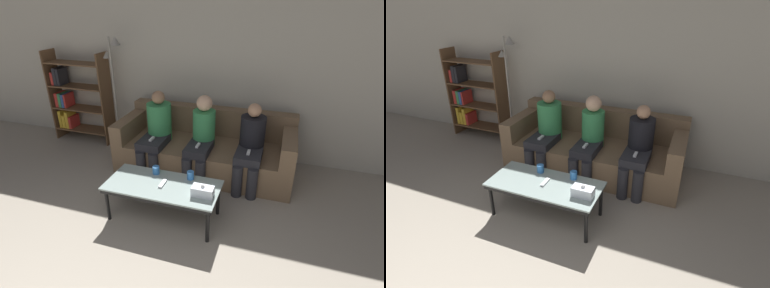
# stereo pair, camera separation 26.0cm
# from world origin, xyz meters

# --- Properties ---
(wall_back) EXTENTS (12.00, 0.06, 2.60)m
(wall_back) POSITION_xyz_m (0.00, 3.83, 1.30)
(wall_back) COLOR #B7B2A3
(wall_back) RESTS_ON ground_plane
(couch) EXTENTS (2.38, 0.96, 0.80)m
(couch) POSITION_xyz_m (0.00, 3.28, 0.29)
(couch) COLOR brown
(couch) RESTS_ON ground_plane
(coffee_table) EXTENTS (1.22, 0.55, 0.42)m
(coffee_table) POSITION_xyz_m (-0.14, 2.07, 0.38)
(coffee_table) COLOR #8C9E99
(coffee_table) RESTS_ON ground_plane
(cup_near_left) EXTENTS (0.08, 0.08, 0.09)m
(cup_near_left) POSITION_xyz_m (0.10, 2.27, 0.47)
(cup_near_left) COLOR #3372BF
(cup_near_left) RESTS_ON coffee_table
(cup_near_right) EXTENTS (0.08, 0.08, 0.09)m
(cup_near_right) POSITION_xyz_m (-0.30, 2.25, 0.47)
(cup_near_right) COLOR #3372BF
(cup_near_right) RESTS_ON coffee_table
(tissue_box) EXTENTS (0.22, 0.12, 0.13)m
(tissue_box) POSITION_xyz_m (0.31, 2.01, 0.48)
(tissue_box) COLOR silver
(tissue_box) RESTS_ON coffee_table
(game_remote) EXTENTS (0.04, 0.15, 0.02)m
(game_remote) POSITION_xyz_m (-0.14, 2.07, 0.43)
(game_remote) COLOR white
(game_remote) RESTS_ON coffee_table
(bookshelf) EXTENTS (1.01, 0.32, 1.48)m
(bookshelf) POSITION_xyz_m (-2.36, 3.60, 0.70)
(bookshelf) COLOR brown
(bookshelf) RESTS_ON ground_plane
(standing_lamp) EXTENTS (0.31, 0.26, 1.74)m
(standing_lamp) POSITION_xyz_m (-1.46, 3.46, 1.07)
(standing_lamp) COLOR gray
(standing_lamp) RESTS_ON ground_plane
(seated_person_left_end) EXTENTS (0.33, 0.69, 1.10)m
(seated_person_left_end) POSITION_xyz_m (-0.64, 3.06, 0.58)
(seated_person_left_end) COLOR #28282D
(seated_person_left_end) RESTS_ON ground_plane
(seated_person_mid_left) EXTENTS (0.31, 0.68, 1.10)m
(seated_person_mid_left) POSITION_xyz_m (0.00, 3.05, 0.58)
(seated_person_mid_left) COLOR #28282D
(seated_person_mid_left) RESTS_ON ground_plane
(seated_person_mid_right) EXTENTS (0.32, 0.67, 1.06)m
(seated_person_mid_right) POSITION_xyz_m (0.64, 3.05, 0.56)
(seated_person_mid_right) COLOR #28282D
(seated_person_mid_right) RESTS_ON ground_plane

